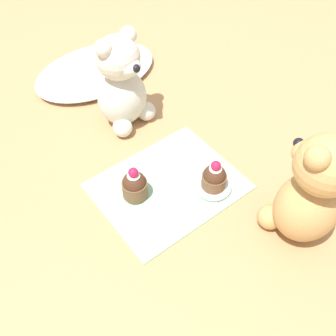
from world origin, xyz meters
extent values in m
plane|color=tan|center=(0.00, 0.00, 0.00)|extent=(4.00, 4.00, 0.00)
cube|color=#8EBC99|center=(0.00, 0.00, 0.00)|extent=(0.27, 0.22, 0.01)
ellipsoid|color=silver|center=(0.08, 0.40, 0.01)|extent=(0.32, 0.22, 0.03)
ellipsoid|color=silver|center=(0.04, 0.22, 0.06)|extent=(0.13, 0.12, 0.13)
sphere|color=silver|center=(0.04, 0.22, 0.16)|extent=(0.09, 0.09, 0.09)
ellipsoid|color=silver|center=(0.05, 0.18, 0.16)|extent=(0.05, 0.05, 0.03)
sphere|color=black|center=(0.05, 0.16, 0.16)|extent=(0.02, 0.02, 0.02)
sphere|color=silver|center=(0.01, 0.21, 0.20)|extent=(0.03, 0.03, 0.03)
sphere|color=silver|center=(0.07, 0.22, 0.20)|extent=(0.03, 0.03, 0.03)
sphere|color=silver|center=(0.01, 0.18, 0.02)|extent=(0.04, 0.04, 0.04)
sphere|color=silver|center=(0.08, 0.19, 0.02)|extent=(0.04, 0.04, 0.04)
ellipsoid|color=tan|center=(0.13, -0.22, 0.07)|extent=(0.13, 0.11, 0.13)
sphere|color=tan|center=(0.13, -0.22, 0.17)|extent=(0.10, 0.10, 0.10)
ellipsoid|color=tan|center=(0.13, -0.18, 0.17)|extent=(0.05, 0.04, 0.04)
sphere|color=black|center=(0.13, -0.16, 0.17)|extent=(0.02, 0.02, 0.02)
sphere|color=tan|center=(0.09, -0.22, 0.21)|extent=(0.04, 0.04, 0.04)
sphere|color=tan|center=(0.17, -0.18, 0.02)|extent=(0.05, 0.05, 0.05)
sphere|color=tan|center=(0.09, -0.18, 0.02)|extent=(0.05, 0.05, 0.05)
cylinder|color=brown|center=(-0.06, 0.02, 0.02)|extent=(0.05, 0.05, 0.04)
sphere|color=#472819|center=(-0.06, 0.02, 0.04)|extent=(0.04, 0.04, 0.04)
cylinder|color=white|center=(-0.06, 0.02, 0.06)|extent=(0.02, 0.02, 0.00)
sphere|color=#B71947|center=(-0.06, 0.02, 0.07)|extent=(0.02, 0.02, 0.02)
cylinder|color=silver|center=(0.07, -0.06, 0.01)|extent=(0.07, 0.07, 0.01)
cylinder|color=brown|center=(0.07, -0.06, 0.03)|extent=(0.05, 0.05, 0.03)
sphere|color=#472819|center=(0.07, -0.06, 0.04)|extent=(0.04, 0.04, 0.04)
cylinder|color=white|center=(0.07, -0.06, 0.06)|extent=(0.02, 0.02, 0.00)
sphere|color=#B71947|center=(0.07, -0.06, 0.07)|extent=(0.02, 0.02, 0.02)
camera|label=1|loc=(-0.29, -0.38, 0.61)|focal=42.00mm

